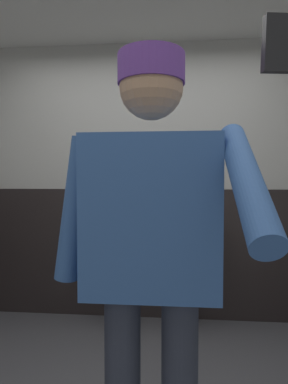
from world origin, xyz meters
TOP-DOWN VIEW (x-y plane):
  - wall_back at (0.00, 1.58)m, footprint 4.37×0.12m
  - wainscot_band_back at (0.00, 1.51)m, footprint 3.77×0.03m
  - urinal_left at (-0.29, 1.36)m, footprint 0.40×0.34m
  - urinal_middle at (0.46, 1.36)m, footprint 0.40×0.34m
  - privacy_divider_panel at (0.09, 1.29)m, footprint 0.04×0.40m
  - person at (0.16, -0.26)m, footprint 0.72×0.60m
  - cell_phone at (0.45, -0.77)m, footprint 0.06×0.04m

SIDE VIEW (x-z plane):
  - wainscot_band_back at x=0.00m, z-range 0.00..1.23m
  - urinal_left at x=-0.29m, z-range 0.16..1.40m
  - urinal_middle at x=0.46m, z-range 0.16..1.40m
  - privacy_divider_panel at x=0.09m, z-range 0.50..1.40m
  - person at x=0.16m, z-range 0.18..1.97m
  - wall_back at x=0.00m, z-range 0.00..2.59m
  - cell_phone at x=0.45m, z-range 1.54..1.65m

